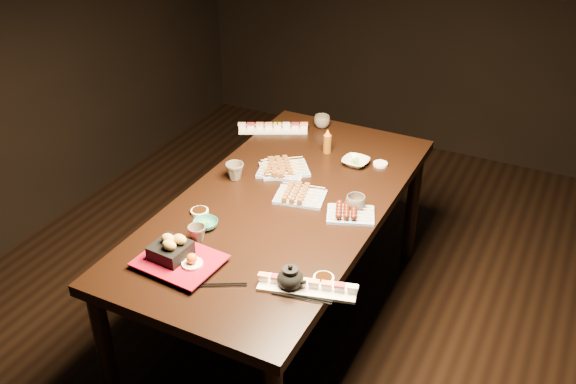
# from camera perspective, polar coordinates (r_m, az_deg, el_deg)

# --- Properties ---
(ground) EXTENTS (5.00, 5.00, 0.00)m
(ground) POSITION_cam_1_polar(r_m,az_deg,el_deg) (3.18, 1.61, -15.22)
(ground) COLOR black
(ground) RESTS_ON ground
(dining_table) EXTENTS (1.25, 1.95, 0.75)m
(dining_table) POSITION_cam_1_polar(r_m,az_deg,el_deg) (3.14, -0.41, -6.60)
(dining_table) COLOR black
(dining_table) RESTS_ON ground
(sushi_platter_near) EXTENTS (0.38, 0.19, 0.05)m
(sushi_platter_near) POSITION_cam_1_polar(r_m,az_deg,el_deg) (2.41, 1.74, -8.20)
(sushi_platter_near) COLOR white
(sushi_platter_near) RESTS_ON dining_table
(sushi_platter_far) EXTENTS (0.38, 0.26, 0.05)m
(sushi_platter_far) POSITION_cam_1_polar(r_m,az_deg,el_deg) (3.56, -1.34, 5.84)
(sushi_platter_far) COLOR white
(sushi_platter_far) RESTS_ON dining_table
(yakitori_plate_center) EXTENTS (0.29, 0.27, 0.06)m
(yakitori_plate_center) POSITION_cam_1_polar(r_m,az_deg,el_deg) (3.15, -0.33, 2.36)
(yakitori_plate_center) COLOR #828EB6
(yakitori_plate_center) RESTS_ON dining_table
(yakitori_plate_right) EXTENTS (0.25, 0.21, 0.06)m
(yakitori_plate_right) POSITION_cam_1_polar(r_m,az_deg,el_deg) (2.93, 1.09, -0.08)
(yakitori_plate_right) COLOR #828EB6
(yakitori_plate_right) RESTS_ON dining_table
(yakitori_plate_left) EXTENTS (0.26, 0.21, 0.06)m
(yakitori_plate_left) POSITION_cam_1_polar(r_m,az_deg,el_deg) (3.14, -0.60, 2.18)
(yakitori_plate_left) COLOR #828EB6
(yakitori_plate_left) RESTS_ON dining_table
(tsukune_plate) EXTENTS (0.25, 0.21, 0.05)m
(tsukune_plate) POSITION_cam_1_polar(r_m,az_deg,el_deg) (2.82, 5.60, -1.70)
(tsukune_plate) COLOR #828EB6
(tsukune_plate) RESTS_ON dining_table
(edamame_bowl_green) EXTENTS (0.11, 0.11, 0.03)m
(edamame_bowl_green) POSITION_cam_1_polar(r_m,az_deg,el_deg) (2.76, -7.32, -2.84)
(edamame_bowl_green) COLOR #2A806B
(edamame_bowl_green) RESTS_ON dining_table
(edamame_bowl_cream) EXTENTS (0.14, 0.14, 0.03)m
(edamame_bowl_cream) POSITION_cam_1_polar(r_m,az_deg,el_deg) (3.23, 6.03, 2.68)
(edamame_bowl_cream) COLOR beige
(edamame_bowl_cream) RESTS_ON dining_table
(tempura_tray) EXTENTS (0.33, 0.27, 0.12)m
(tempura_tray) POSITION_cam_1_polar(r_m,az_deg,el_deg) (2.54, -9.67, -5.36)
(tempura_tray) COLOR black
(tempura_tray) RESTS_ON dining_table
(teacup_near_left) EXTENTS (0.10, 0.10, 0.07)m
(teacup_near_left) POSITION_cam_1_polar(r_m,az_deg,el_deg) (2.67, -8.09, -3.69)
(teacup_near_left) COLOR #52493F
(teacup_near_left) RESTS_ON dining_table
(teacup_mid_right) EXTENTS (0.10, 0.10, 0.07)m
(teacup_mid_right) POSITION_cam_1_polar(r_m,az_deg,el_deg) (2.86, 6.03, -0.97)
(teacup_mid_right) COLOR #52493F
(teacup_mid_right) RESTS_ON dining_table
(teacup_far_left) EXTENTS (0.12, 0.12, 0.08)m
(teacup_far_left) POSITION_cam_1_polar(r_m,az_deg,el_deg) (3.09, -4.76, 1.85)
(teacup_far_left) COLOR #52493F
(teacup_far_left) RESTS_ON dining_table
(teacup_far_right) EXTENTS (0.11, 0.11, 0.07)m
(teacup_far_right) POSITION_cam_1_polar(r_m,az_deg,el_deg) (3.60, 3.04, 6.27)
(teacup_far_right) COLOR #52493F
(teacup_far_right) RESTS_ON dining_table
(teapot) EXTENTS (0.13, 0.13, 0.10)m
(teapot) POSITION_cam_1_polar(r_m,az_deg,el_deg) (2.40, 0.20, -7.51)
(teapot) COLOR black
(teapot) RESTS_ON dining_table
(condiment_bottle) EXTENTS (0.04, 0.04, 0.13)m
(condiment_bottle) POSITION_cam_1_polar(r_m,az_deg,el_deg) (3.31, 3.52, 4.55)
(condiment_bottle) COLOR #63370D
(condiment_bottle) RESTS_ON dining_table
(sauce_dish_west) EXTENTS (0.09, 0.09, 0.01)m
(sauce_dish_west) POSITION_cam_1_polar(r_m,az_deg,el_deg) (2.86, -7.86, -1.72)
(sauce_dish_west) COLOR white
(sauce_dish_west) RESTS_ON dining_table
(sauce_dish_east) EXTENTS (0.10, 0.10, 0.01)m
(sauce_dish_east) POSITION_cam_1_polar(r_m,az_deg,el_deg) (3.25, 8.21, 2.48)
(sauce_dish_east) COLOR white
(sauce_dish_east) RESTS_ON dining_table
(sauce_dish_se) EXTENTS (0.11, 0.11, 0.01)m
(sauce_dish_se) POSITION_cam_1_polar(r_m,az_deg,el_deg) (2.46, 3.18, -7.70)
(sauce_dish_se) COLOR white
(sauce_dish_se) RESTS_ON dining_table
(sauce_dish_nw) EXTENTS (0.08, 0.08, 0.01)m
(sauce_dish_nw) POSITION_cam_1_polar(r_m,az_deg,el_deg) (3.57, -2.54, 5.57)
(sauce_dish_nw) COLOR white
(sauce_dish_nw) RESTS_ON dining_table
(chopsticks_near) EXTENTS (0.20, 0.12, 0.01)m
(chopsticks_near) POSITION_cam_1_polar(r_m,az_deg,el_deg) (2.45, -6.24, -8.22)
(chopsticks_near) COLOR black
(chopsticks_near) RESTS_ON dining_table
(chopsticks_se) EXTENTS (0.23, 0.06, 0.01)m
(chopsticks_se) POSITION_cam_1_polar(r_m,az_deg,el_deg) (2.38, 1.22, -9.39)
(chopsticks_se) COLOR black
(chopsticks_se) RESTS_ON dining_table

